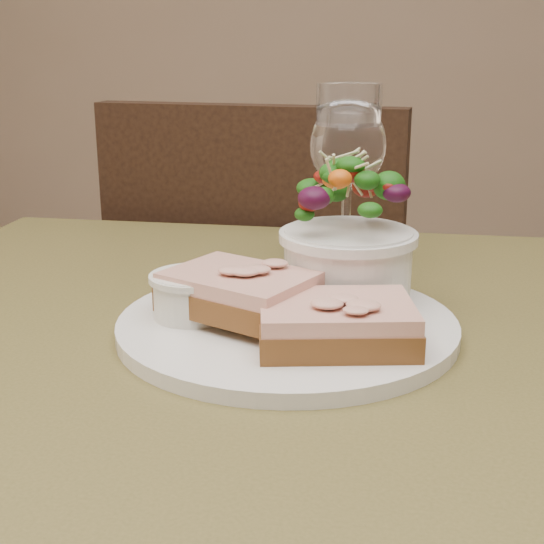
% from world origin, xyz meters
% --- Properties ---
extents(cafe_table, '(0.80, 0.80, 0.75)m').
position_xyz_m(cafe_table, '(0.00, 0.00, 0.65)').
color(cafe_table, '#4B4520').
rests_on(cafe_table, ground).
extents(chair_far, '(0.46, 0.46, 0.90)m').
position_xyz_m(chair_far, '(-0.08, 0.62, 0.29)').
color(chair_far, black).
rests_on(chair_far, ground).
extents(dinner_plate, '(0.28, 0.28, 0.01)m').
position_xyz_m(dinner_plate, '(0.02, 0.04, 0.76)').
color(dinner_plate, white).
rests_on(dinner_plate, cafe_table).
extents(sandwich_front, '(0.13, 0.11, 0.03)m').
position_xyz_m(sandwich_front, '(0.06, -0.01, 0.78)').
color(sandwich_front, '#4B2C14').
rests_on(sandwich_front, dinner_plate).
extents(sandwich_back, '(0.14, 0.12, 0.03)m').
position_xyz_m(sandwich_back, '(-0.02, 0.03, 0.79)').
color(sandwich_back, '#4B2C14').
rests_on(sandwich_back, dinner_plate).
extents(ramekin, '(0.07, 0.07, 0.04)m').
position_xyz_m(ramekin, '(-0.06, 0.03, 0.78)').
color(ramekin, silver).
rests_on(ramekin, dinner_plate).
extents(salad_bowl, '(0.11, 0.11, 0.13)m').
position_xyz_m(salad_bowl, '(0.06, 0.10, 0.82)').
color(salad_bowl, white).
rests_on(salad_bowl, dinner_plate).
extents(garnish, '(0.05, 0.04, 0.02)m').
position_xyz_m(garnish, '(-0.06, 0.11, 0.77)').
color(garnish, '#0C3D0B').
rests_on(garnish, dinner_plate).
extents(wine_glass, '(0.08, 0.08, 0.18)m').
position_xyz_m(wine_glass, '(0.05, 0.22, 0.87)').
color(wine_glass, white).
rests_on(wine_glass, cafe_table).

